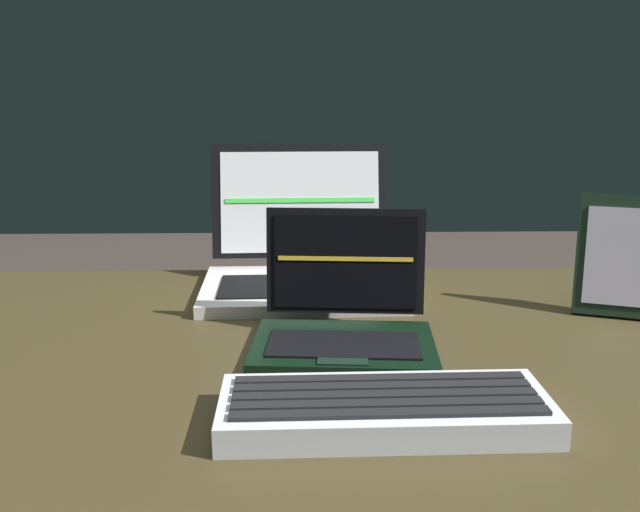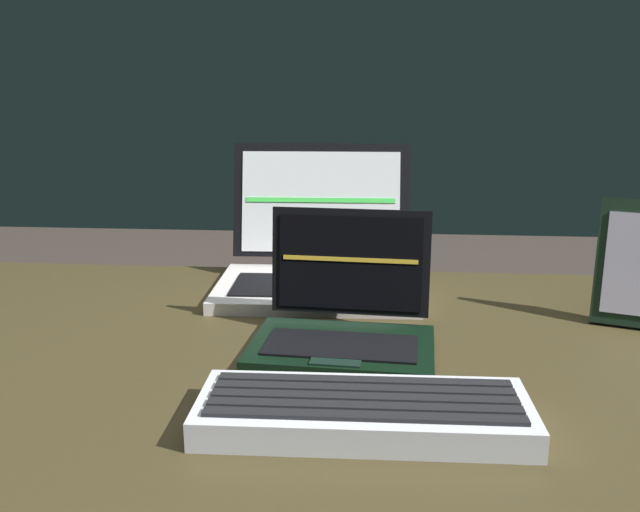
# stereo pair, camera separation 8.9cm
# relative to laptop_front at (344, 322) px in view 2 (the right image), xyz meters

# --- Properties ---
(desk) EXTENTS (1.52, 0.80, 0.72)m
(desk) POSITION_rel_laptop_front_xyz_m (-0.04, -0.02, -0.13)
(desk) COLOR #3F351D
(desk) RESTS_ON ground
(laptop_front) EXTENTS (0.25, 0.20, 0.18)m
(laptop_front) POSITION_rel_laptop_front_xyz_m (0.00, 0.00, 0.00)
(laptop_front) COLOR black
(laptop_front) RESTS_ON desk
(laptop_rear) EXTENTS (0.34, 0.30, 0.24)m
(laptop_rear) POSITION_rel_laptop_front_xyz_m (-0.06, 0.27, 0.01)
(laptop_rear) COLOR silver
(laptop_rear) RESTS_ON desk
(external_keyboard) EXTENTS (0.35, 0.13, 0.04)m
(external_keyboard) POSITION_rel_laptop_front_xyz_m (0.03, -0.22, -0.02)
(external_keyboard) COLOR silver
(external_keyboard) RESTS_ON desk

